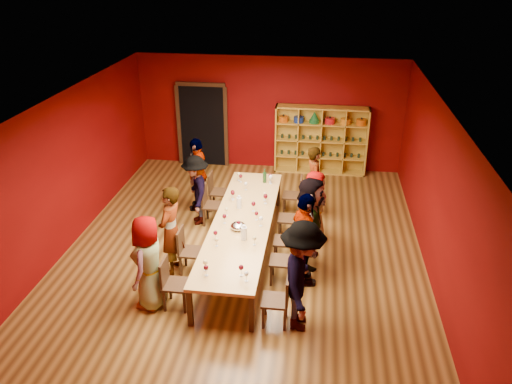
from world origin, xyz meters
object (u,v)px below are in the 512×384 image
chair_person_left_3 (209,203)px  person_right_4 (314,181)px  person_left_3 (196,190)px  chair_person_left_1 (187,248)px  person_right_3 (314,206)px  wine_bottle (265,177)px  person_right_2 (310,222)px  person_left_0 (149,263)px  person_right_1 (305,240)px  person_left_1 (171,230)px  chair_person_right_0 (280,298)px  spittoon_bowl (238,226)px  tasting_table (242,223)px  chair_person_left_0 (171,281)px  chair_person_left_4 (216,189)px  person_left_4 (198,174)px  chair_person_right_1 (286,258)px  chair_person_right_3 (292,216)px  chair_person_right_4 (296,193)px  shelving_unit (321,137)px  person_right_0 (302,277)px  chair_person_right_2 (289,238)px

chair_person_left_3 → person_right_4: person_right_4 is taller
person_left_3 → chair_person_left_1: bearing=-11.3°
person_right_3 → wine_bottle: 1.52m
person_right_3 → person_right_2: bearing=-174.6°
person_left_0 → person_right_4: 4.40m
person_right_1 → person_right_3: person_right_1 is taller
person_left_1 → chair_person_right_0: person_left_1 is taller
person_right_4 → spittoon_bowl: 2.56m
person_right_2 → person_left_3: bearing=65.0°
person_right_3 → person_left_1: bearing=129.7°
chair_person_left_1 → spittoon_bowl: spittoon_bowl is taller
chair_person_right_0 → wine_bottle: 3.78m
tasting_table → person_right_1: bearing=-33.0°
chair_person_left_0 → chair_person_left_4: same height
tasting_table → person_left_4: bearing=126.0°
chair_person_left_1 → person_left_1: (-0.28, 0.00, 0.36)m
person_left_1 → chair_person_right_1: (2.10, -0.06, -0.36)m
chair_person_right_3 → spittoon_bowl: spittoon_bowl is taller
person_right_2 → chair_person_left_0: bearing=128.0°
tasting_table → person_left_1: bearing=-148.6°
chair_person_right_4 → wine_bottle: bearing=-174.5°
person_left_4 → chair_person_right_0: 4.34m
chair_person_left_0 → wine_bottle: wine_bottle is taller
chair_person_right_4 → person_left_0: bearing=-121.4°
tasting_table → person_right_3: 1.55m
chair_person_left_3 → chair_person_right_4: 1.96m
chair_person_left_1 → person_right_3: (2.25, 1.49, 0.26)m
shelving_unit → person_right_0: bearing=-91.6°
shelving_unit → tasting_table: bearing=-107.9°
person_right_0 → chair_person_right_3: (-0.32, 2.69, -0.43)m
tasting_table → person_left_0: size_ratio=2.73×
chair_person_right_0 → spittoon_bowl: bearing=120.7°
person_left_1 → person_left_4: (-0.12, 2.52, -0.00)m
spittoon_bowl → person_left_4: bearing=120.9°
chair_person_left_3 → chair_person_right_1: same height
person_left_0 → chair_person_right_0: size_ratio=1.85×
tasting_table → chair_person_right_2: (0.91, -0.12, -0.20)m
person_left_3 → chair_person_left_4: size_ratio=1.74×
person_left_4 → person_right_3: bearing=70.3°
person_left_3 → person_right_0: person_right_0 is taller
chair_person_left_0 → person_right_2: 2.75m
person_right_0 → person_right_4: person_right_0 is taller
chair_person_right_0 → spittoon_bowl: size_ratio=3.14×
person_left_1 → chair_person_right_2: person_left_1 is taller
chair_person_left_0 → chair_person_left_4: size_ratio=1.00×
chair_person_left_1 → person_right_4: bearing=49.3°
chair_person_left_0 → chair_person_left_3: (0.00, 2.85, 0.00)m
chair_person_right_1 → person_right_2: bearing=60.7°
chair_person_left_4 → person_right_3: (2.25, -1.03, 0.26)m
chair_person_right_2 → chair_person_right_4: bearing=90.0°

